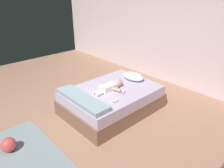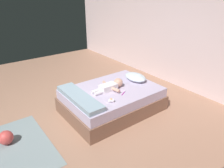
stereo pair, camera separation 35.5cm
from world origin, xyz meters
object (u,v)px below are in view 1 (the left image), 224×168
at_px(toothbrush, 124,92).
at_px(baby_bottle, 114,100).
at_px(bed, 112,100).
at_px(toy_ball, 8,145).
at_px(pillow, 133,76).
at_px(baby, 111,86).

distance_m(toothbrush, baby_bottle, 0.39).
height_order(bed, toy_ball, bed).
bearing_deg(baby_bottle, pillow, 114.49).
bearing_deg(toothbrush, bed, -167.99).
bearing_deg(toy_ball, pillow, 86.76).
bearing_deg(baby_bottle, toothbrush, 108.43).
bearing_deg(baby, bed, 75.69).
relative_size(bed, pillow, 3.56).
xyz_separation_m(toy_ball, baby_bottle, (0.56, 1.54, 0.37)).
xyz_separation_m(bed, toothbrush, (0.26, 0.06, 0.24)).
distance_m(baby, toy_ball, 1.88).
relative_size(baby, toy_ball, 2.99).
bearing_deg(toy_ball, baby_bottle, 70.00).
height_order(baby, baby_bottle, baby).
distance_m(baby, toothbrush, 0.29).
xyz_separation_m(baby, toothbrush, (0.27, 0.08, -0.06)).
height_order(toothbrush, toy_ball, toothbrush).
bearing_deg(baby, pillow, 92.67).
bearing_deg(bed, baby, -104.31).
bearing_deg(baby, baby_bottle, -36.28).
xyz_separation_m(bed, toy_ball, (-0.18, -1.85, -0.10)).
height_order(toy_ball, baby_bottle, baby_bottle).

